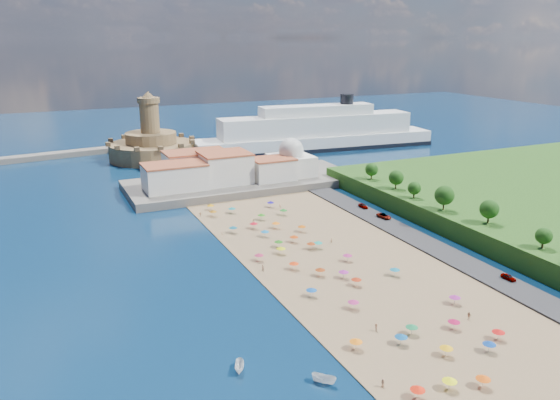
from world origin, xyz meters
name	(u,v)px	position (x,y,z in m)	size (l,w,h in m)	color
ground	(305,254)	(0.00, 0.00, 0.00)	(700.00, 700.00, 0.00)	#071938
terrace	(243,182)	(10.00, 73.00, 1.50)	(90.00, 36.00, 3.00)	#59544C
jetty	(167,170)	(-12.00, 108.00, 1.20)	(18.00, 70.00, 2.40)	#59544C
waterfront_buildings	(210,170)	(-3.05, 73.64, 7.88)	(57.00, 29.00, 11.00)	silver
domed_building	(291,160)	(30.00, 71.00, 8.97)	(16.00, 16.00, 15.00)	silver
fortress	(151,146)	(-12.00, 138.00, 6.68)	(40.00, 40.00, 32.40)	olive
cruise_ship	(316,134)	(71.31, 126.29, 8.34)	(130.25, 30.11, 28.18)	black
beach_parasols	(321,261)	(-0.98, -10.69, 2.15)	(32.13, 114.82, 2.20)	gray
beachgoers	(296,258)	(-4.60, -3.80, 1.08)	(31.61, 100.83, 1.83)	tan
moored_boats	(284,373)	(-28.88, -48.44, 0.84)	(15.33, 13.85, 1.72)	white
parked_cars	(398,223)	(36.00, 7.67, 1.41)	(3.14, 67.19, 1.45)	gray
hillside_trees	(473,206)	(48.89, -9.52, 10.10)	(8.67, 104.62, 7.71)	#382314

